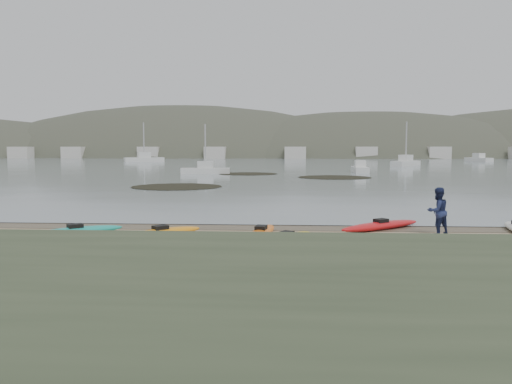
{
  "coord_description": "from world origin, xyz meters",
  "views": [
    {
      "loc": [
        1.27,
        -21.94,
        3.42
      ],
      "look_at": [
        0.0,
        0.0,
        1.5
      ],
      "focal_mm": 35.0,
      "sensor_mm": 36.0,
      "label": 1
    }
  ],
  "objects": [
    {
      "name": "far_hills",
      "position": [
        39.38,
        193.97,
        -15.93
      ],
      "size": [
        550.0,
        135.0,
        80.0
      ],
      "color": "#384235",
      "rests_on": "ground"
    },
    {
      "name": "water",
      "position": [
        0.0,
        300.0,
        0.01
      ],
      "size": [
        1200.0,
        1200.0,
        0.0
      ],
      "primitive_type": "plane",
      "color": "slate",
      "rests_on": "ground"
    },
    {
      "name": "ground",
      "position": [
        0.0,
        0.0,
        0.0
      ],
      "size": [
        600.0,
        600.0,
        0.0
      ],
      "primitive_type": "plane",
      "color": "tan",
      "rests_on": "ground"
    },
    {
      "name": "far_town",
      "position": [
        6.0,
        145.0,
        2.0
      ],
      "size": [
        199.0,
        5.0,
        4.0
      ],
      "color": "beige",
      "rests_on": "ground"
    },
    {
      "name": "wet_sand",
      "position": [
        0.0,
        -0.3,
        0.0
      ],
      "size": [
        60.0,
        60.0,
        0.0
      ],
      "primitive_type": "plane",
      "color": "brown",
      "rests_on": "ground"
    },
    {
      "name": "moored_boats",
      "position": [
        5.96,
        85.87,
        0.59
      ],
      "size": [
        92.22,
        71.49,
        1.34
      ],
      "color": "silver",
      "rests_on": "ground"
    },
    {
      "name": "kayaks",
      "position": [
        -0.58,
        -3.83,
        0.17
      ],
      "size": [
        23.05,
        9.87,
        0.34
      ],
      "color": "red",
      "rests_on": "ground"
    },
    {
      "name": "kelp_mats",
      "position": [
        -1.21,
        34.23,
        0.03
      ],
      "size": [
        23.65,
        30.7,
        0.04
      ],
      "color": "black",
      "rests_on": "water"
    },
    {
      "name": "person_east",
      "position": [
        7.33,
        -1.96,
        0.94
      ],
      "size": [
        1.13,
        1.02,
        1.89
      ],
      "primitive_type": "imported",
      "rotation": [
        0.0,
        0.0,
        3.55
      ],
      "color": "navy",
      "rests_on": "ground"
    }
  ]
}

